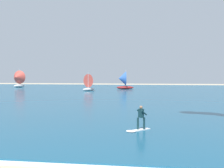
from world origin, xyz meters
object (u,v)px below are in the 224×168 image
object	(u,v)px
sailboat_center_horizon	(123,80)
sailboat_mid_left	(90,82)
sailboat_near_shore	(18,79)
kitesurfer	(139,121)

from	to	relation	value
sailboat_center_horizon	sailboat_mid_left	bearing A→B (deg)	-130.55
sailboat_near_shore	sailboat_center_horizon	bearing A→B (deg)	-9.70
sailboat_mid_left	sailboat_near_shore	world-z (taller)	sailboat_near_shore
sailboat_near_shore	sailboat_center_horizon	world-z (taller)	sailboat_near_shore
sailboat_mid_left	sailboat_center_horizon	bearing A→B (deg)	49.45
sailboat_near_shore	sailboat_center_horizon	size ratio (longest dim) A/B	1.08
kitesurfer	sailboat_mid_left	bearing A→B (deg)	106.85
sailboat_near_shore	sailboat_center_horizon	distance (m)	32.39
kitesurfer	sailboat_near_shore	world-z (taller)	sailboat_near_shore
kitesurfer	sailboat_center_horizon	world-z (taller)	sailboat_center_horizon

